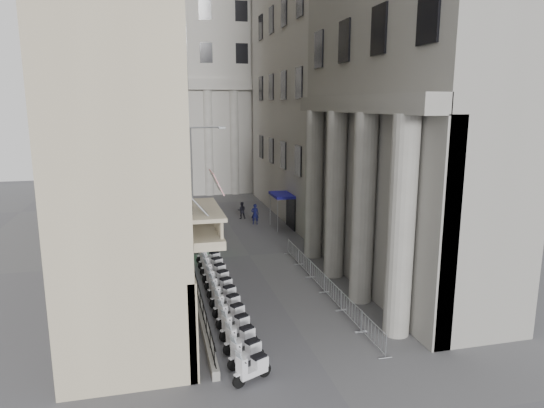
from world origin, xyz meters
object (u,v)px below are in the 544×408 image
Objects in this scene: scooter_0 at (253,382)px; info_kiosk at (188,242)px; security_tent at (192,207)px; pedestrian_a at (255,214)px; pedestrian_b at (242,210)px; street_lamp at (196,172)px.

info_kiosk reaches higher than scooter_0.
security_tent is 6.62m from pedestrian_a.
scooter_0 is at bearing 89.12° from pedestrian_b.
scooter_0 is 0.42× the size of security_tent.
security_tent is 5.30m from info_kiosk.
street_lamp is (0.46, 0.10, 2.79)m from security_tent.
scooter_0 is 22.11m from street_lamp.
security_tent is at bearing 106.81° from info_kiosk.
pedestrian_a is 1.17× the size of pedestrian_b.
scooter_0 is at bearing -60.89° from info_kiosk.
pedestrian_b is at bearing -56.40° from pedestrian_a.
street_lamp reaches higher than info_kiosk.
scooter_0 is at bearing 93.86° from pedestrian_a.
pedestrian_b reaches higher than scooter_0.
street_lamp reaches higher than pedestrian_a.
street_lamp is 4.22× the size of info_kiosk.
info_kiosk reaches higher than pedestrian_b.
scooter_0 is at bearing -88.60° from security_tent.
security_tent is at bearing -23.84° from scooter_0.
pedestrian_a reaches higher than pedestrian_b.
scooter_0 is 27.10m from pedestrian_b.
info_kiosk is at bearing -20.92° from scooter_0.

